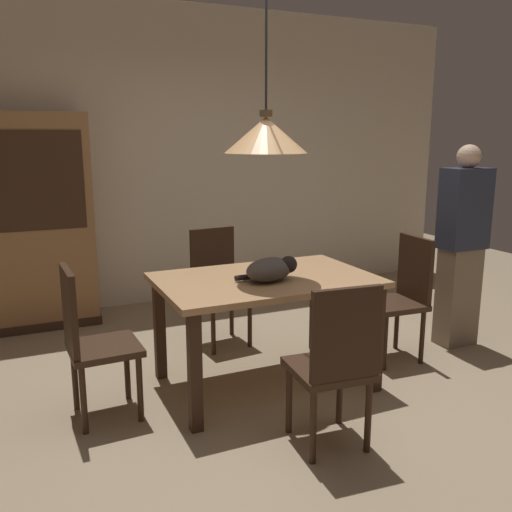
{
  "coord_description": "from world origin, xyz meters",
  "views": [
    {
      "loc": [
        -1.52,
        -2.74,
        1.65
      ],
      "look_at": [
        -0.02,
        0.61,
        0.85
      ],
      "focal_mm": 38.5,
      "sensor_mm": 36.0,
      "label": 1
    }
  ],
  "objects": [
    {
      "name": "chair_near_front",
      "position": [
        -0.05,
        -0.47,
        0.51
      ],
      "size": [
        0.43,
        0.43,
        0.93
      ],
      "color": "#382316",
      "rests_on": "ground"
    },
    {
      "name": "hutch_bookcase",
      "position": [
        -1.42,
        2.32,
        0.89
      ],
      "size": [
        1.12,
        0.45,
        1.85
      ],
      "color": "olive",
      "rests_on": "ground"
    },
    {
      "name": "chair_right_side",
      "position": [
        1.09,
        0.4,
        0.51
      ],
      "size": [
        0.43,
        0.43,
        0.93
      ],
      "color": "#382316",
      "rests_on": "ground"
    },
    {
      "name": "chair_far_back",
      "position": [
        -0.05,
        1.29,
        0.51
      ],
      "size": [
        0.43,
        0.43,
        0.93
      ],
      "color": "#382316",
      "rests_on": "ground"
    },
    {
      "name": "ground",
      "position": [
        0.0,
        0.0,
        0.0
      ],
      "size": [
        10.0,
        10.0,
        0.0
      ],
      "primitive_type": "plane",
      "color": "#998466"
    },
    {
      "name": "back_wall",
      "position": [
        0.0,
        2.65,
        1.45
      ],
      "size": [
        6.4,
        0.1,
        2.9
      ],
      "primitive_type": "cube",
      "color": "beige",
      "rests_on": "ground"
    },
    {
      "name": "person_standing",
      "position": [
        1.69,
        0.45,
        0.8
      ],
      "size": [
        0.36,
        0.22,
        1.59
      ],
      "color": "#84705B",
      "rests_on": "ground"
    },
    {
      "name": "chair_left_side",
      "position": [
        -1.17,
        0.41,
        0.51
      ],
      "size": [
        0.41,
        0.41,
        0.93
      ],
      "color": "#382316",
      "rests_on": "ground"
    },
    {
      "name": "pendant_lamp",
      "position": [
        -0.04,
        0.41,
        1.66
      ],
      "size": [
        0.52,
        0.52,
        1.3
      ],
      "color": "#E0A86B"
    },
    {
      "name": "dining_table",
      "position": [
        -0.04,
        0.41,
        0.65
      ],
      "size": [
        1.4,
        0.9,
        0.75
      ],
      "color": "tan",
      "rests_on": "ground"
    },
    {
      "name": "cat_sleeping",
      "position": [
        -0.05,
        0.31,
        0.83
      ],
      "size": [
        0.4,
        0.31,
        0.16
      ],
      "color": "#4C4742",
      "rests_on": "dining_table"
    }
  ]
}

